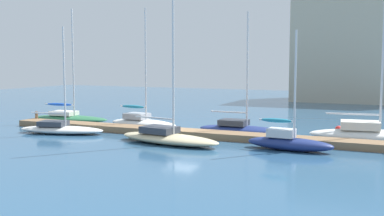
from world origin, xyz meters
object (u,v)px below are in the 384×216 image
harbor_building_distant (358,50)px  sailboat_3 (168,136)px  sailboat_6 (371,134)px  sailboat_0 (70,117)px  sailboat_2 (142,122)px  mooring_buoy_orange (68,115)px  sailboat_1 (61,128)px  mooring_buoy_red (339,130)px  sailboat_4 (241,128)px  sailboat_5 (288,141)px

harbor_building_distant → sailboat_3: bearing=-101.8°
sailboat_6 → sailboat_3: bearing=-159.9°
sailboat_0 → harbor_building_distant: harbor_building_distant is taller
sailboat_3 → harbor_building_distant: 44.00m
sailboat_2 → mooring_buoy_orange: bearing=169.0°
sailboat_1 → mooring_buoy_red: size_ratio=13.11×
sailboat_4 → sailboat_5: (4.90, -5.14, 0.11)m
sailboat_1 → sailboat_4: size_ratio=0.88×
sailboat_6 → harbor_building_distant: size_ratio=0.71×
sailboat_0 → sailboat_5: sailboat_0 is taller
harbor_building_distant → sailboat_4: bearing=-98.6°
sailboat_1 → sailboat_6: (23.01, 6.02, 0.18)m
sailboat_1 → sailboat_5: (18.26, 0.44, 0.16)m
sailboat_2 → sailboat_1: bearing=-122.3°
mooring_buoy_red → mooring_buoy_orange: mooring_buoy_red is taller
sailboat_2 → harbor_building_distant: bearing=74.5°
sailboat_1 → harbor_building_distant: harbor_building_distant is taller
sailboat_0 → sailboat_6: (27.19, -0.33, 0.13)m
sailboat_2 → sailboat_5: bearing=-13.7°
sailboat_3 → mooring_buoy_orange: 18.86m
sailboat_4 → sailboat_1: bearing=-156.0°
sailboat_0 → sailboat_3: sailboat_3 is taller
sailboat_3 → mooring_buoy_orange: sailboat_3 is taller
sailboat_3 → sailboat_5: sailboat_3 is taller
mooring_buoy_red → harbor_building_distant: (-1.54, 32.91, 7.03)m
mooring_buoy_red → mooring_buoy_orange: 26.78m
mooring_buoy_orange → sailboat_6: bearing=-5.4°
mooring_buoy_red → sailboat_1: bearing=-156.1°
sailboat_6 → mooring_buoy_red: sailboat_6 is taller
harbor_building_distant → mooring_buoy_orange: bearing=-127.3°
sailboat_3 → sailboat_1: bearing=-174.7°
sailboat_5 → sailboat_6: (4.75, 5.58, 0.02)m
mooring_buoy_orange → mooring_buoy_red: bearing=0.5°
sailboat_4 → sailboat_0: bearing=178.8°
mooring_buoy_red → sailboat_6: bearing=-49.2°
sailboat_3 → sailboat_5: 8.36m
sailboat_3 → harbor_building_distant: (8.89, 42.55, 6.82)m
sailboat_2 → sailboat_4: bearing=6.8°
sailboat_1 → mooring_buoy_red: (20.40, 9.04, -0.11)m
sailboat_6 → sailboat_1: bearing=-172.1°
mooring_buoy_orange → sailboat_5: bearing=-18.8°
sailboat_2 → harbor_building_distant: (14.50, 36.48, 6.80)m
mooring_buoy_orange → sailboat_4: bearing=-9.3°
sailboat_0 → mooring_buoy_red: 24.73m
sailboat_1 → sailboat_3: size_ratio=0.63×
sailboat_2 → mooring_buoy_orange: (-10.74, 3.33, -0.28)m
sailboat_5 → harbor_building_distant: 42.07m
sailboat_6 → mooring_buoy_orange: 29.52m
sailboat_5 → sailboat_3: bearing=-168.7°
sailboat_2 → mooring_buoy_orange: sailboat_2 is taller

